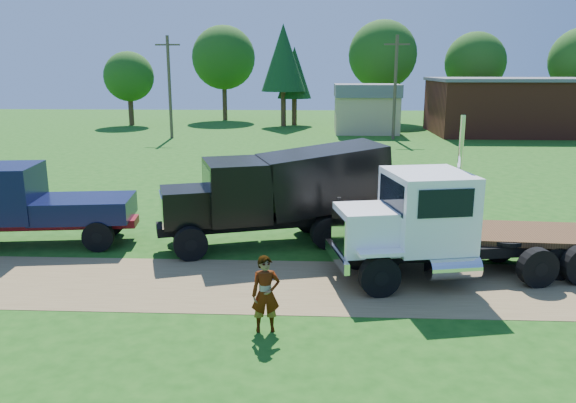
{
  "coord_description": "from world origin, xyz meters",
  "views": [
    {
      "loc": [
        -1.01,
        -15.48,
        6.24
      ],
      "look_at": [
        -1.93,
        3.92,
        1.6
      ],
      "focal_mm": 35.0,
      "sensor_mm": 36.0,
      "label": 1
    }
  ],
  "objects_px": {
    "navy_truck": "(29,204)",
    "white_semi_tractor": "(429,226)",
    "black_dump_truck": "(284,190)",
    "orange_pickup": "(305,184)",
    "spectator_a": "(266,294)",
    "flatbed_trailer": "(463,237)"
  },
  "relations": [
    {
      "from": "black_dump_truck",
      "to": "flatbed_trailer",
      "type": "relative_size",
      "value": 1.0
    },
    {
      "from": "black_dump_truck",
      "to": "navy_truck",
      "type": "bearing_deg",
      "value": 166.09
    },
    {
      "from": "white_semi_tractor",
      "to": "black_dump_truck",
      "type": "relative_size",
      "value": 0.98
    },
    {
      "from": "orange_pickup",
      "to": "spectator_a",
      "type": "relative_size",
      "value": 3.18
    },
    {
      "from": "white_semi_tractor",
      "to": "orange_pickup",
      "type": "xyz_separation_m",
      "value": [
        -3.87,
        9.91,
        -0.83
      ]
    },
    {
      "from": "black_dump_truck",
      "to": "orange_pickup",
      "type": "distance_m",
      "value": 6.65
    },
    {
      "from": "white_semi_tractor",
      "to": "orange_pickup",
      "type": "height_order",
      "value": "white_semi_tractor"
    },
    {
      "from": "black_dump_truck",
      "to": "navy_truck",
      "type": "distance_m",
      "value": 9.13
    },
    {
      "from": "white_semi_tractor",
      "to": "spectator_a",
      "type": "bearing_deg",
      "value": -152.19
    },
    {
      "from": "navy_truck",
      "to": "white_semi_tractor",
      "type": "bearing_deg",
      "value": -19.13
    },
    {
      "from": "navy_truck",
      "to": "orange_pickup",
      "type": "xyz_separation_m",
      "value": [
        9.75,
        7.17,
        -0.65
      ]
    },
    {
      "from": "black_dump_truck",
      "to": "spectator_a",
      "type": "bearing_deg",
      "value": -108.31
    },
    {
      "from": "white_semi_tractor",
      "to": "black_dump_truck",
      "type": "bearing_deg",
      "value": 131.86
    },
    {
      "from": "white_semi_tractor",
      "to": "navy_truck",
      "type": "height_order",
      "value": "white_semi_tractor"
    },
    {
      "from": "black_dump_truck",
      "to": "white_semi_tractor",
      "type": "bearing_deg",
      "value": -54.88
    },
    {
      "from": "white_semi_tractor",
      "to": "navy_truck",
      "type": "bearing_deg",
      "value": 157.33
    },
    {
      "from": "navy_truck",
      "to": "black_dump_truck",
      "type": "bearing_deg",
      "value": -3.63
    },
    {
      "from": "white_semi_tractor",
      "to": "black_dump_truck",
      "type": "distance_m",
      "value": 5.67
    },
    {
      "from": "black_dump_truck",
      "to": "navy_truck",
      "type": "xyz_separation_m",
      "value": [
        -9.09,
        -0.65,
        -0.48
      ]
    },
    {
      "from": "white_semi_tractor",
      "to": "spectator_a",
      "type": "relative_size",
      "value": 4.35
    },
    {
      "from": "white_semi_tractor",
      "to": "navy_truck",
      "type": "distance_m",
      "value": 13.9
    },
    {
      "from": "navy_truck",
      "to": "orange_pickup",
      "type": "distance_m",
      "value": 12.12
    }
  ]
}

